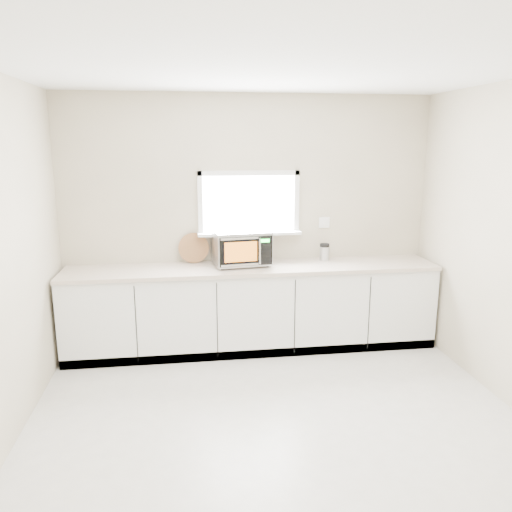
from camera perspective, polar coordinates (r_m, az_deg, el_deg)
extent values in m
plane|color=beige|center=(4.07, 2.99, -19.78)|extent=(4.00, 4.00, 0.00)
cube|color=beige|center=(5.47, -0.84, 3.99)|extent=(4.00, 0.02, 2.70)
cube|color=white|center=(5.43, -0.83, 6.05)|extent=(1.00, 0.02, 0.60)
cube|color=white|center=(5.41, -0.73, 2.60)|extent=(1.12, 0.16, 0.03)
cube|color=white|center=(5.38, -0.82, 9.46)|extent=(1.10, 0.04, 0.05)
cube|color=white|center=(5.46, -0.80, 2.64)|extent=(1.10, 0.04, 0.05)
cube|color=white|center=(5.37, -6.40, 5.90)|extent=(0.05, 0.04, 0.70)
cube|color=white|center=(5.50, 4.65, 6.10)|extent=(0.05, 0.04, 0.70)
cube|color=white|center=(5.63, 7.80, 3.82)|extent=(0.12, 0.01, 0.12)
cube|color=white|center=(5.40, -0.41, -6.09)|extent=(3.92, 0.60, 0.88)
cube|color=beige|center=(5.26, -0.40, -1.38)|extent=(3.92, 0.64, 0.04)
cylinder|color=black|center=(5.12, -3.87, -1.48)|extent=(0.03, 0.03, 0.02)
cylinder|color=black|center=(5.45, -4.58, -0.61)|extent=(0.03, 0.03, 0.02)
cylinder|color=black|center=(5.23, 1.32, -1.15)|extent=(0.03, 0.03, 0.02)
cylinder|color=black|center=(5.55, 0.32, -0.31)|extent=(0.03, 0.03, 0.02)
cube|color=#B6B9BD|center=(5.29, -1.70, 1.03)|extent=(0.62, 0.50, 0.34)
cube|color=black|center=(5.08, -1.12, 0.52)|extent=(0.55, 0.08, 0.30)
cube|color=orange|center=(5.06, -1.73, 0.47)|extent=(0.34, 0.05, 0.21)
cylinder|color=silver|center=(5.09, 0.46, 0.55)|extent=(0.02, 0.02, 0.27)
cube|color=black|center=(5.12, 1.01, 0.64)|extent=(0.14, 0.02, 0.30)
cube|color=#19FF33|center=(5.10, 1.04, 1.76)|extent=(0.10, 0.02, 0.03)
cube|color=silver|center=(5.26, -1.72, 2.92)|extent=(0.62, 0.50, 0.01)
cube|color=#4D291B|center=(5.20, -3.81, 0.04)|extent=(0.14, 0.22, 0.25)
cube|color=black|center=(5.13, -4.21, 1.01)|extent=(0.02, 0.04, 0.09)
cube|color=black|center=(5.13, -3.89, 1.12)|extent=(0.02, 0.04, 0.09)
cube|color=black|center=(5.13, -3.56, 0.90)|extent=(0.02, 0.04, 0.09)
cube|color=black|center=(5.13, -4.06, 1.33)|extent=(0.02, 0.04, 0.09)
cube|color=black|center=(5.12, -3.68, 1.33)|extent=(0.02, 0.04, 0.09)
cylinder|color=olive|center=(5.42, -7.14, 0.93)|extent=(0.33, 0.08, 0.33)
cylinder|color=#B6B9BD|center=(5.56, 7.82, 0.30)|extent=(0.13, 0.13, 0.15)
cylinder|color=black|center=(5.54, 7.85, 1.25)|extent=(0.13, 0.13, 0.04)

